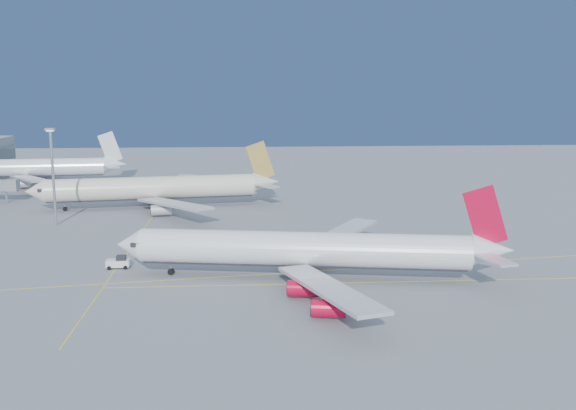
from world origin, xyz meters
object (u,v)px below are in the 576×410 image
object	(u,v)px
airliner_virgin	(311,250)
pushback_tug	(119,262)
light_mast	(53,168)
airliner_third	(29,168)
airliner_etihad	(158,188)

from	to	relation	value
airliner_virgin	pushback_tug	size ratio (longest dim) A/B	16.20
pushback_tug	light_mast	bearing A→B (deg)	117.52
airliner_third	light_mast	xyz separation A→B (m)	(29.49, -72.95, 8.57)
airliner_third	pushback_tug	world-z (taller)	airliner_third
airliner_virgin	light_mast	size ratio (longest dim) A/B	2.94
pushback_tug	light_mast	xyz separation A→B (m)	(-22.75, 40.26, 12.97)
pushback_tug	light_mast	world-z (taller)	light_mast
airliner_third	airliner_virgin	bearing A→B (deg)	-59.42
airliner_third	light_mast	size ratio (longest dim) A/B	2.85
airliner_third	pushback_tug	size ratio (longest dim) A/B	15.72
airliner_virgin	light_mast	bearing A→B (deg)	149.16
airliner_virgin	light_mast	distance (m)	76.86
airliner_etihad	light_mast	xyz separation A→B (m)	(-22.10, -22.17, 8.48)
airliner_virgin	airliner_third	bearing A→B (deg)	135.19
airliner_etihad	airliner_third	size ratio (longest dim) A/B	1.04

